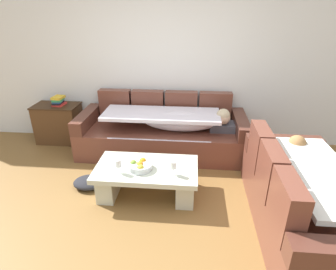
# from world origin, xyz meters

# --- Properties ---
(ground_plane) EXTENTS (14.00, 14.00, 0.00)m
(ground_plane) POSITION_xyz_m (0.00, 0.00, 0.00)
(ground_plane) COLOR brown
(back_wall) EXTENTS (9.00, 0.10, 2.70)m
(back_wall) POSITION_xyz_m (0.00, 2.15, 1.35)
(back_wall) COLOR white
(back_wall) RESTS_ON ground_plane
(couch_along_wall) EXTENTS (2.51, 0.92, 0.88)m
(couch_along_wall) POSITION_xyz_m (0.11, 1.63, 0.33)
(couch_along_wall) COLOR brown
(couch_along_wall) RESTS_ON ground_plane
(couch_near_window) EXTENTS (0.92, 1.91, 0.88)m
(couch_near_window) POSITION_xyz_m (1.65, 0.13, 0.34)
(couch_near_window) COLOR brown
(couch_near_window) RESTS_ON ground_plane
(coffee_table) EXTENTS (1.20, 0.68, 0.38)m
(coffee_table) POSITION_xyz_m (0.00, 0.51, 0.24)
(coffee_table) COLOR beige
(coffee_table) RESTS_ON ground_plane
(fruit_bowl) EXTENTS (0.28, 0.28, 0.10)m
(fruit_bowl) POSITION_xyz_m (-0.07, 0.46, 0.42)
(fruit_bowl) COLOR silver
(fruit_bowl) RESTS_ON coffee_table
(wine_glass_near_left) EXTENTS (0.07, 0.07, 0.17)m
(wine_glass_near_left) POSITION_xyz_m (-0.29, 0.36, 0.50)
(wine_glass_near_left) COLOR silver
(wine_glass_near_left) RESTS_ON coffee_table
(wine_glass_near_right) EXTENTS (0.07, 0.07, 0.17)m
(wine_glass_near_right) POSITION_xyz_m (0.33, 0.38, 0.50)
(wine_glass_near_right) COLOR silver
(wine_glass_near_right) RESTS_ON coffee_table
(side_cabinet) EXTENTS (0.72, 0.44, 0.64)m
(side_cabinet) POSITION_xyz_m (-1.70, 1.85, 0.32)
(side_cabinet) COLOR #50321B
(side_cabinet) RESTS_ON ground_plane
(book_stack_on_cabinet) EXTENTS (0.18, 0.23, 0.15)m
(book_stack_on_cabinet) POSITION_xyz_m (-1.64, 1.85, 0.71)
(book_stack_on_cabinet) COLOR red
(book_stack_on_cabinet) RESTS_ON side_cabinet
(crumpled_garment) EXTENTS (0.42, 0.35, 0.12)m
(crumpled_garment) POSITION_xyz_m (-0.76, 0.59, 0.06)
(crumpled_garment) COLOR #232328
(crumpled_garment) RESTS_ON ground_plane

